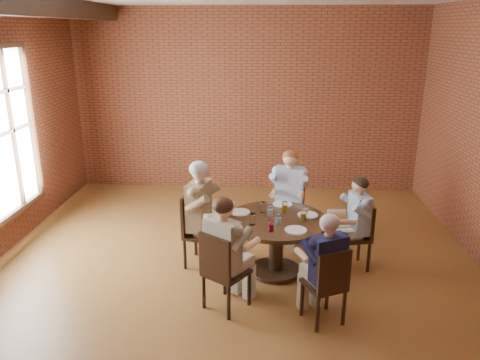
# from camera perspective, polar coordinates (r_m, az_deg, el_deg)

# --- Properties ---
(floor) EXTENTS (7.00, 7.00, 0.00)m
(floor) POSITION_cam_1_polar(r_m,az_deg,el_deg) (6.13, -0.77, -11.39)
(floor) COLOR brown
(floor) RESTS_ON ground
(wall_back) EXTENTS (7.00, 0.00, 7.00)m
(wall_back) POSITION_cam_1_polar(r_m,az_deg,el_deg) (8.93, 0.80, 9.59)
(wall_back) COLOR brown
(wall_back) RESTS_ON ground
(wall_front) EXTENTS (7.00, 0.00, 7.00)m
(wall_front) POSITION_cam_1_polar(r_m,az_deg,el_deg) (2.28, -7.56, -17.23)
(wall_front) COLOR brown
(wall_front) RESTS_ON ground
(ceiling_beam) EXTENTS (0.22, 6.90, 0.26)m
(ceiling_beam) POSITION_cam_1_polar(r_m,az_deg,el_deg) (6.04, -26.23, 18.78)
(ceiling_beam) COLOR black
(ceiling_beam) RESTS_ON ceiling
(dining_table) EXTENTS (1.28, 1.28, 0.75)m
(dining_table) POSITION_cam_1_polar(r_m,az_deg,el_deg) (5.94, 4.45, -6.70)
(dining_table) COLOR black
(dining_table) RESTS_ON floor
(chair_a) EXTENTS (0.45, 0.45, 0.89)m
(chair_a) POSITION_cam_1_polar(r_m,az_deg,el_deg) (6.28, 14.29, -6.24)
(chair_a) COLOR black
(chair_a) RESTS_ON floor
(diner_a) EXTENTS (0.67, 0.58, 1.24)m
(diner_a) POSITION_cam_1_polar(r_m,az_deg,el_deg) (6.20, 13.76, -5.16)
(diner_a) COLOR #3D66A0
(diner_a) RESTS_ON floor
(chair_b) EXTENTS (0.50, 0.50, 0.94)m
(chair_b) POSITION_cam_1_polar(r_m,az_deg,el_deg) (7.04, 6.02, -2.88)
(chair_b) COLOR black
(chair_b) RESTS_ON floor
(diner_b) EXTENTS (0.64, 0.74, 1.34)m
(diner_b) POSITION_cam_1_polar(r_m,az_deg,el_deg) (6.90, 5.97, -1.90)
(diner_b) COLOR #9BA9C5
(diner_b) RESTS_ON floor
(chair_c) EXTENTS (0.55, 0.55, 0.98)m
(chair_c) POSITION_cam_1_polar(r_m,az_deg,el_deg) (6.20, -5.25, -5.65)
(chair_c) COLOR black
(chair_c) RESTS_ON floor
(diner_c) EXTENTS (0.81, 0.71, 1.41)m
(diner_c) POSITION_cam_1_polar(r_m,az_deg,el_deg) (6.10, -4.44, -4.21)
(diner_c) COLOR brown
(diner_c) RESTS_ON floor
(chair_d) EXTENTS (0.59, 0.59, 0.93)m
(chair_d) POSITION_cam_1_polar(r_m,az_deg,el_deg) (5.19, -2.29, -10.81)
(chair_d) COLOR black
(chair_d) RESTS_ON floor
(diner_d) EXTENTS (0.80, 0.83, 1.32)m
(diner_d) POSITION_cam_1_polar(r_m,az_deg,el_deg) (5.17, -1.70, -8.95)
(diner_d) COLOR #BCA094
(diner_d) RESTS_ON floor
(chair_e) EXTENTS (0.51, 0.51, 0.89)m
(chair_e) POSITION_cam_1_polar(r_m,az_deg,el_deg) (5.05, 10.66, -12.28)
(chair_e) COLOR black
(chair_e) RESTS_ON floor
(diner_e) EXTENTS (0.68, 0.73, 1.24)m
(diner_e) POSITION_cam_1_polar(r_m,az_deg,el_deg) (5.04, 10.30, -10.59)
(diner_e) COLOR #181B44
(diner_e) RESTS_ON floor
(plate_a) EXTENTS (0.26, 0.26, 0.01)m
(plate_a) POSITION_cam_1_polar(r_m,az_deg,el_deg) (5.99, 8.25, -4.24)
(plate_a) COLOR white
(plate_a) RESTS_ON dining_table
(plate_b) EXTENTS (0.26, 0.26, 0.01)m
(plate_b) POSITION_cam_1_polar(r_m,az_deg,el_deg) (6.31, 5.20, -2.94)
(plate_b) COLOR white
(plate_b) RESTS_ON dining_table
(plate_c) EXTENTS (0.26, 0.26, 0.01)m
(plate_c) POSITION_cam_1_polar(r_m,az_deg,el_deg) (6.02, -0.01, -3.93)
(plate_c) COLOR white
(plate_c) RESTS_ON dining_table
(plate_d) EXTENTS (0.26, 0.26, 0.01)m
(plate_d) POSITION_cam_1_polar(r_m,az_deg,el_deg) (5.54, 6.81, -6.08)
(plate_d) COLOR white
(plate_d) RESTS_ON dining_table
(glass_a) EXTENTS (0.07, 0.07, 0.14)m
(glass_a) POSITION_cam_1_polar(r_m,az_deg,el_deg) (5.88, 7.95, -4.01)
(glass_a) COLOR white
(glass_a) RESTS_ON dining_table
(glass_b) EXTENTS (0.07, 0.07, 0.14)m
(glass_b) POSITION_cam_1_polar(r_m,az_deg,el_deg) (6.05, 5.47, -3.28)
(glass_b) COLOR white
(glass_b) RESTS_ON dining_table
(glass_c) EXTENTS (0.07, 0.07, 0.14)m
(glass_c) POSITION_cam_1_polar(r_m,az_deg,el_deg) (6.02, 2.80, -3.30)
(glass_c) COLOR white
(glass_c) RESTS_ON dining_table
(glass_d) EXTENTS (0.07, 0.07, 0.14)m
(glass_d) POSITION_cam_1_polar(r_m,az_deg,el_deg) (5.91, 3.69, -3.75)
(glass_d) COLOR white
(glass_d) RESTS_ON dining_table
(glass_e) EXTENTS (0.07, 0.07, 0.14)m
(glass_e) POSITION_cam_1_polar(r_m,az_deg,el_deg) (5.64, 1.53, -4.80)
(glass_e) COLOR white
(glass_e) RESTS_ON dining_table
(glass_f) EXTENTS (0.07, 0.07, 0.14)m
(glass_f) POSITION_cam_1_polar(r_m,az_deg,el_deg) (5.47, 3.77, -5.58)
(glass_f) COLOR white
(glass_f) RESTS_ON dining_table
(glass_g) EXTENTS (0.07, 0.07, 0.14)m
(glass_g) POSITION_cam_1_polar(r_m,az_deg,el_deg) (5.67, 4.71, -4.75)
(glass_g) COLOR white
(glass_g) RESTS_ON dining_table
(glass_h) EXTENTS (0.07, 0.07, 0.14)m
(glass_h) POSITION_cam_1_polar(r_m,az_deg,el_deg) (5.81, 7.76, -4.29)
(glass_h) COLOR white
(glass_h) RESTS_ON dining_table
(smartphone) EXTENTS (0.09, 0.16, 0.01)m
(smartphone) POSITION_cam_1_polar(r_m,az_deg,el_deg) (5.55, 7.36, -6.11)
(smartphone) COLOR black
(smartphone) RESTS_ON dining_table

